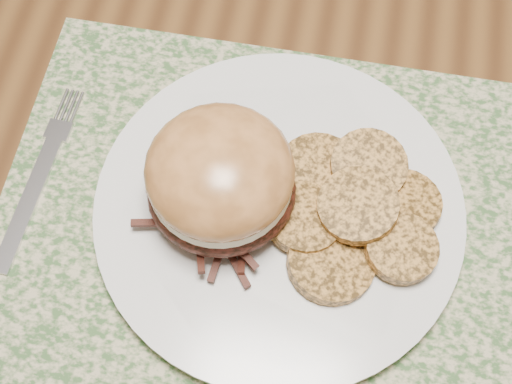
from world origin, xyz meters
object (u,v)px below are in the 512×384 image
at_px(dining_table, 453,126).
at_px(fork, 40,175).
at_px(pork_sandwich, 220,179).
at_px(dinner_plate, 279,210).

xyz_separation_m(dining_table, fork, (-0.33, -0.16, 0.09)).
bearing_deg(pork_sandwich, dinner_plate, -6.47).
height_order(pork_sandwich, fork, pork_sandwich).
bearing_deg(pork_sandwich, dining_table, 27.28).
bearing_deg(dining_table, dinner_plate, -132.70).
bearing_deg(dinner_plate, fork, -179.68).
relative_size(dinner_plate, pork_sandwich, 2.03).
height_order(dining_table, dinner_plate, dinner_plate).
height_order(dinner_plate, fork, dinner_plate).
height_order(dinner_plate, pork_sandwich, pork_sandwich).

